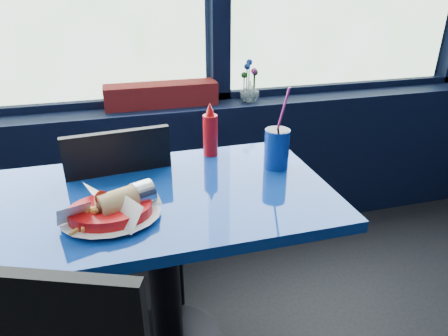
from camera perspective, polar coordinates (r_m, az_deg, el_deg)
window_sill at (r=2.33m, az=-18.79°, el=-1.97°), size 5.00×0.26×0.80m
near_table at (r=1.49m, az=-8.98°, el=-9.73°), size 1.20×0.70×0.75m
chair_near_back at (r=1.78m, az=-13.60°, el=-5.48°), size 0.45×0.46×0.92m
planter_box at (r=2.20m, az=-8.94°, el=10.34°), size 0.60×0.15×0.12m
flower_vase at (r=2.25m, az=3.69°, el=11.18°), size 0.14×0.14×0.23m
food_basket at (r=1.26m, az=-15.64°, el=-5.72°), size 0.27×0.26×0.10m
ketchup_bottle at (r=1.65m, az=-1.97°, el=5.16°), size 0.06×0.06×0.23m
soda_cup at (r=1.55m, az=7.54°, el=2.90°), size 0.10×0.10×0.33m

